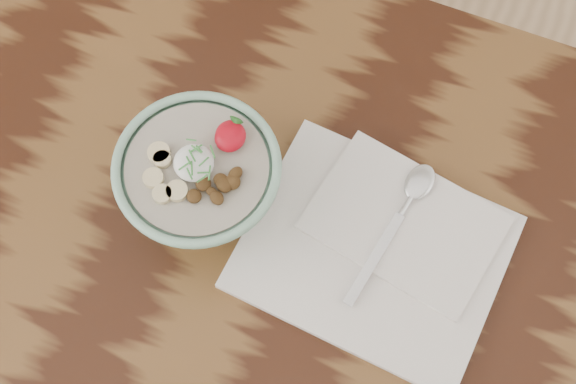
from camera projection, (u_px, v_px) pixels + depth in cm
name	position (u px, v px, depth cm)	size (l,w,h in cm)	color
table	(299.00, 351.00, 92.87)	(160.00, 90.00, 75.00)	#32170C
breakfast_bowl	(200.00, 180.00, 84.41)	(17.37, 17.37, 11.49)	#8ABAA0
napkin	(380.00, 246.00, 87.13)	(28.89, 24.75, 1.67)	white
spoon	(409.00, 201.00, 87.60)	(5.18, 18.52, 0.97)	silver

